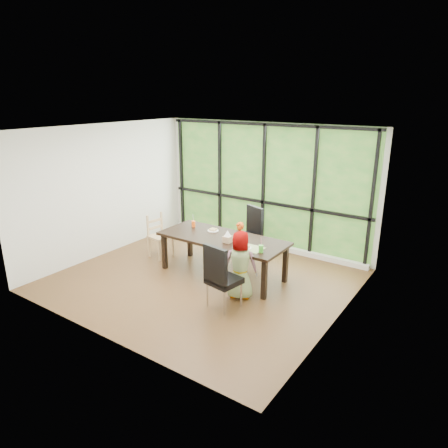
{
  "coord_description": "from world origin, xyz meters",
  "views": [
    {
      "loc": [
        4.15,
        -5.36,
        3.26
      ],
      "look_at": [
        0.28,
        0.28,
        1.05
      ],
      "focal_mm": 32.49,
      "sensor_mm": 36.0,
      "label": 1
    }
  ],
  "objects_px": {
    "chair_end_beech": "(161,236)",
    "plate_far": "(213,231)",
    "child_toddler": "(240,244)",
    "child_older": "(239,265)",
    "chair_window_leather": "(247,234)",
    "dining_table": "(223,256)",
    "plate_near": "(245,248)",
    "orange_cup": "(193,224)",
    "green_cup": "(261,249)",
    "chair_interior_leather": "(224,276)",
    "tissue_box": "(228,239)"
  },
  "relations": [
    {
      "from": "chair_end_beech",
      "to": "plate_far",
      "type": "distance_m",
      "value": 1.26
    },
    {
      "from": "chair_interior_leather",
      "to": "tissue_box",
      "type": "bearing_deg",
      "value": -49.47
    },
    {
      "from": "plate_near",
      "to": "chair_window_leather",
      "type": "bearing_deg",
      "value": 119.87
    },
    {
      "from": "chair_end_beech",
      "to": "child_toddler",
      "type": "bearing_deg",
      "value": -62.14
    },
    {
      "from": "child_older",
      "to": "green_cup",
      "type": "relative_size",
      "value": 9.25
    },
    {
      "from": "chair_interior_leather",
      "to": "green_cup",
      "type": "bearing_deg",
      "value": -98.6
    },
    {
      "from": "chair_interior_leather",
      "to": "tissue_box",
      "type": "distance_m",
      "value": 0.97
    },
    {
      "from": "dining_table",
      "to": "child_toddler",
      "type": "distance_m",
      "value": 0.59
    },
    {
      "from": "chair_window_leather",
      "to": "plate_near",
      "type": "relative_size",
      "value": 5.07
    },
    {
      "from": "chair_window_leather",
      "to": "child_older",
      "type": "height_order",
      "value": "child_older"
    },
    {
      "from": "orange_cup",
      "to": "plate_near",
      "type": "bearing_deg",
      "value": -16.12
    },
    {
      "from": "dining_table",
      "to": "child_toddler",
      "type": "height_order",
      "value": "child_toddler"
    },
    {
      "from": "chair_end_beech",
      "to": "child_toddler",
      "type": "distance_m",
      "value": 1.67
    },
    {
      "from": "chair_end_beech",
      "to": "child_older",
      "type": "height_order",
      "value": "child_older"
    },
    {
      "from": "tissue_box",
      "to": "plate_near",
      "type": "bearing_deg",
      "value": -9.39
    },
    {
      "from": "tissue_box",
      "to": "child_older",
      "type": "bearing_deg",
      "value": -37.92
    },
    {
      "from": "chair_interior_leather",
      "to": "orange_cup",
      "type": "xyz_separation_m",
      "value": [
        -1.53,
        1.16,
        0.27
      ]
    },
    {
      "from": "child_toddler",
      "to": "green_cup",
      "type": "bearing_deg",
      "value": -37.79
    },
    {
      "from": "chair_end_beech",
      "to": "green_cup",
      "type": "xyz_separation_m",
      "value": [
        2.51,
        -0.26,
        0.36
      ]
    },
    {
      "from": "child_toddler",
      "to": "plate_near",
      "type": "bearing_deg",
      "value": -48.74
    },
    {
      "from": "chair_end_beech",
      "to": "chair_window_leather",
      "type": "bearing_deg",
      "value": -50.68
    },
    {
      "from": "child_older",
      "to": "plate_near",
      "type": "relative_size",
      "value": 5.43
    },
    {
      "from": "child_toddler",
      "to": "child_older",
      "type": "bearing_deg",
      "value": -54.32
    },
    {
      "from": "dining_table",
      "to": "green_cup",
      "type": "xyz_separation_m",
      "value": [
        0.94,
        -0.25,
        0.44
      ]
    },
    {
      "from": "orange_cup",
      "to": "green_cup",
      "type": "relative_size",
      "value": 0.94
    },
    {
      "from": "child_older",
      "to": "orange_cup",
      "type": "height_order",
      "value": "child_older"
    },
    {
      "from": "chair_interior_leather",
      "to": "orange_cup",
      "type": "bearing_deg",
      "value": -27.41
    },
    {
      "from": "plate_far",
      "to": "orange_cup",
      "type": "xyz_separation_m",
      "value": [
        -0.47,
        -0.0,
        0.05
      ]
    },
    {
      "from": "child_toddler",
      "to": "child_older",
      "type": "relative_size",
      "value": 0.76
    },
    {
      "from": "dining_table",
      "to": "tissue_box",
      "type": "distance_m",
      "value": 0.52
    },
    {
      "from": "chair_interior_leather",
      "to": "orange_cup",
      "type": "distance_m",
      "value": 1.94
    },
    {
      "from": "chair_window_leather",
      "to": "tissue_box",
      "type": "bearing_deg",
      "value": -56.5
    },
    {
      "from": "chair_window_leather",
      "to": "child_toddler",
      "type": "bearing_deg",
      "value": -62.79
    },
    {
      "from": "chair_window_leather",
      "to": "child_older",
      "type": "distance_m",
      "value": 1.67
    },
    {
      "from": "dining_table",
      "to": "orange_cup",
      "type": "xyz_separation_m",
      "value": [
        -0.83,
        0.18,
        0.43
      ]
    },
    {
      "from": "orange_cup",
      "to": "green_cup",
      "type": "height_order",
      "value": "green_cup"
    },
    {
      "from": "child_toddler",
      "to": "plate_far",
      "type": "xyz_separation_m",
      "value": [
        -0.35,
        -0.4,
        0.32
      ]
    },
    {
      "from": "chair_window_leather",
      "to": "chair_interior_leather",
      "type": "bearing_deg",
      "value": -48.79
    },
    {
      "from": "chair_window_leather",
      "to": "tissue_box",
      "type": "relative_size",
      "value": 7.92
    },
    {
      "from": "dining_table",
      "to": "plate_near",
      "type": "relative_size",
      "value": 11.24
    },
    {
      "from": "child_toddler",
      "to": "chair_window_leather",
      "type": "bearing_deg",
      "value": 101.01
    },
    {
      "from": "plate_far",
      "to": "green_cup",
      "type": "relative_size",
      "value": 1.69
    },
    {
      "from": "green_cup",
      "to": "plate_near",
      "type": "bearing_deg",
      "value": 177.93
    },
    {
      "from": "child_toddler",
      "to": "orange_cup",
      "type": "relative_size",
      "value": 7.45
    },
    {
      "from": "orange_cup",
      "to": "dining_table",
      "type": "bearing_deg",
      "value": -12.59
    },
    {
      "from": "chair_interior_leather",
      "to": "plate_far",
      "type": "relative_size",
      "value": 5.11
    },
    {
      "from": "chair_end_beech",
      "to": "plate_near",
      "type": "height_order",
      "value": "chair_end_beech"
    },
    {
      "from": "tissue_box",
      "to": "child_toddler",
      "type": "bearing_deg",
      "value": 106.51
    },
    {
      "from": "plate_far",
      "to": "plate_near",
      "type": "bearing_deg",
      "value": -23.37
    },
    {
      "from": "plate_far",
      "to": "child_older",
      "type": "bearing_deg",
      "value": -34.73
    }
  ]
}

